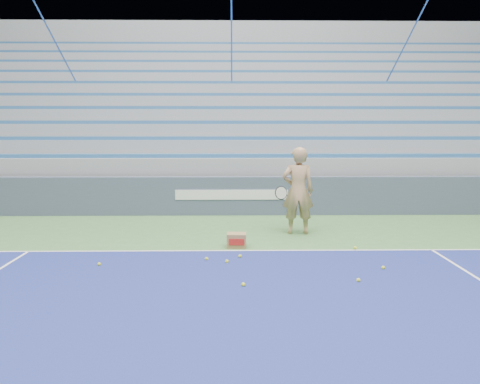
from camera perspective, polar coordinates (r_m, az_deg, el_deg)
name	(u,v)px	position (r m, az deg, el deg)	size (l,w,h in m)	color
sponsor_barrier	(232,196)	(13.41, -1.00, -0.45)	(30.00, 0.32, 1.10)	#3F4A61
bleachers	(232,130)	(18.98, -0.98, 7.52)	(31.00, 9.15, 7.30)	gray
tennis_player	(298,191)	(11.04, 7.06, 0.15)	(0.99, 0.87, 2.05)	tan
ball_box	(237,240)	(9.87, -0.43, -5.92)	(0.41, 0.33, 0.30)	olive
tennis_ball_0	(383,268)	(8.79, 17.06, -8.82)	(0.07, 0.07, 0.07)	yellow
tennis_ball_1	(240,256)	(9.13, 0.00, -7.83)	(0.07, 0.07, 0.07)	yellow
tennis_ball_2	(227,261)	(8.79, -1.61, -8.46)	(0.07, 0.07, 0.07)	yellow
tennis_ball_3	(99,264)	(8.99, -16.79, -8.43)	(0.07, 0.07, 0.07)	yellow
tennis_ball_4	(355,248)	(10.01, 13.86, -6.63)	(0.07, 0.07, 0.07)	yellow
tennis_ball_5	(243,285)	(7.56, 0.42, -11.23)	(0.07, 0.07, 0.07)	yellow
tennis_ball_6	(358,280)	(8.00, 14.24, -10.39)	(0.07, 0.07, 0.07)	yellow
tennis_ball_7	(207,259)	(8.97, -4.10, -8.13)	(0.07, 0.07, 0.07)	yellow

